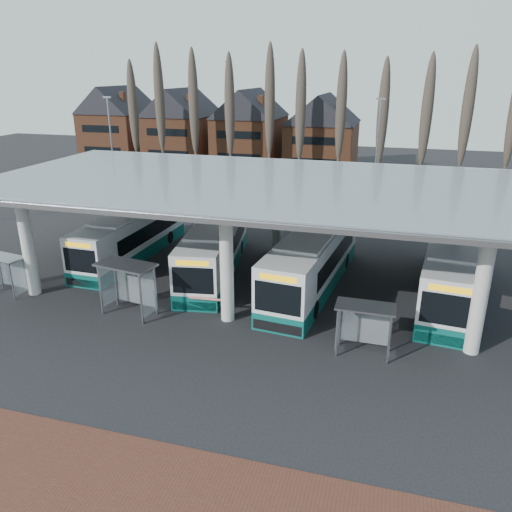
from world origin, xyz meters
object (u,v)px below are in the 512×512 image
(bus_2, at_px, (313,260))
(shelter_2, at_px, (365,318))
(bus_1, at_px, (215,248))
(shelter_1, at_px, (129,277))
(shelter_0, at_px, (6,266))
(bus_0, at_px, (132,235))
(bus_3, at_px, (450,268))

(bus_2, height_order, shelter_2, bus_2)
(bus_1, height_order, bus_2, bus_2)
(shelter_1, bearing_deg, shelter_0, -173.15)
(bus_0, distance_m, shelter_0, 8.56)
(bus_3, xyz_separation_m, shelter_0, (-24.87, -6.78, 0.03))
(bus_0, distance_m, bus_1, 6.61)
(bus_3, distance_m, shelter_1, 18.13)
(bus_1, height_order, shelter_0, bus_1)
(bus_0, bearing_deg, shelter_0, -116.09)
(shelter_0, height_order, shelter_2, shelter_2)
(bus_3, bearing_deg, shelter_2, -112.38)
(shelter_2, bearing_deg, bus_3, 61.84)
(bus_3, bearing_deg, bus_2, -167.48)
(shelter_1, distance_m, shelter_2, 12.42)
(bus_3, xyz_separation_m, shelter_1, (-16.66, -7.14, 0.45))
(bus_3, bearing_deg, shelter_0, -158.71)
(shelter_0, height_order, shelter_1, shelter_1)
(bus_1, distance_m, shelter_0, 12.39)
(bus_3, bearing_deg, shelter_1, -150.75)
(bus_2, relative_size, shelter_2, 4.86)
(bus_0, bearing_deg, bus_1, -7.29)
(bus_0, height_order, bus_3, bus_3)
(bus_1, relative_size, shelter_0, 4.63)
(bus_2, height_order, shelter_0, bus_2)
(bus_2, bearing_deg, shelter_0, -155.10)
(bus_2, height_order, bus_3, bus_2)
(bus_3, height_order, shelter_0, bus_3)
(bus_2, bearing_deg, bus_3, 12.30)
(shelter_0, xyz_separation_m, shelter_1, (8.20, -0.37, 0.42))
(bus_1, bearing_deg, bus_0, 162.15)
(shelter_2, bearing_deg, bus_2, 117.27)
(bus_2, xyz_separation_m, bus_3, (7.85, 0.89, -0.02))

